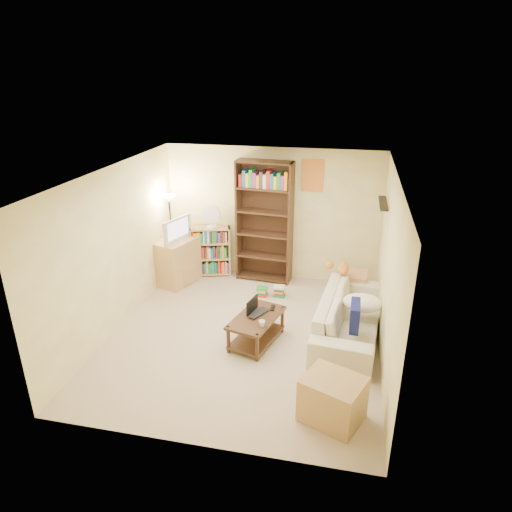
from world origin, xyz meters
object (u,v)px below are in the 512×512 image
tv_stand (177,261)px  tall_bookshelf (264,219)px  laptop (261,314)px  floor_lamp (170,213)px  coffee_table (256,325)px  television (174,229)px  end_cabinet (333,399)px  tabby_cat (341,268)px  desk_fan (211,216)px  sofa (350,316)px  mug (262,323)px  short_bookshelf (211,251)px  side_table (352,287)px

tv_stand → tall_bookshelf: 1.83m
laptop → floor_lamp: bearing=76.6°
coffee_table → tall_bookshelf: tall_bookshelf is taller
television → floor_lamp: bearing=66.2°
television → end_cabinet: television is taller
tabby_cat → desk_fan: bearing=162.5°
tabby_cat → tv_stand: (-3.05, 0.36, -0.30)m
sofa → mug: 1.42m
tall_bookshelf → sofa: bearing=-40.3°
tall_bookshelf → desk_fan: size_ratio=5.03×
tall_bookshelf → floor_lamp: size_ratio=1.37×
laptop → short_bookshelf: size_ratio=0.45×
tv_stand → tall_bookshelf: size_ratio=0.37×
television → end_cabinet: bearing=-117.0°
mug → tall_bookshelf: (-0.45, 2.43, 0.73)m
side_table → end_cabinet: bearing=-93.0°
coffee_table → side_table: 2.14m
tv_stand → coffee_table: bearing=-24.0°
side_table → tv_stand: bearing=178.8°
tabby_cat → coffee_table: (-1.14, -1.36, -0.45)m
tall_bookshelf → coffee_table: bearing=-76.3°
mug → floor_lamp: floor_lamp is taller
floor_lamp → tv_stand: bearing=-41.8°
laptop → mug: size_ratio=3.42×
desk_fan → sofa: bearing=-31.8°
coffee_table → end_cabinet: 1.83m
short_bookshelf → end_cabinet: (2.58, -3.57, -0.22)m
sofa → television: bearing=75.0°
desk_fan → floor_lamp: floor_lamp is taller
tall_bookshelf → short_bookshelf: tall_bookshelf is taller
laptop → desk_fan: size_ratio=0.97×
floor_lamp → tall_bookshelf: bearing=12.6°
tv_stand → side_table: tv_stand is taller
floor_lamp → side_table: size_ratio=3.18×
tabby_cat → tall_bookshelf: tall_bookshelf is taller
sofa → floor_lamp: 3.74m
mug → floor_lamp: bearing=136.2°
tall_bookshelf → short_bookshelf: bearing=-174.6°
floor_lamp → end_cabinet: size_ratio=2.54×
coffee_table → end_cabinet: size_ratio=1.65×
coffee_table → mug: (0.13, -0.25, 0.19)m
tabby_cat → mug: 1.91m
mug → television: 2.89m
tabby_cat → laptop: tabby_cat is taller
desk_fan → laptop: bearing=-56.5°
coffee_table → floor_lamp: size_ratio=0.65×
tabby_cat → laptop: bearing=-129.8°
coffee_table → tv_stand: bearing=152.8°
mug → tall_bookshelf: tall_bookshelf is taller
short_bookshelf → tv_stand: bearing=-154.8°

